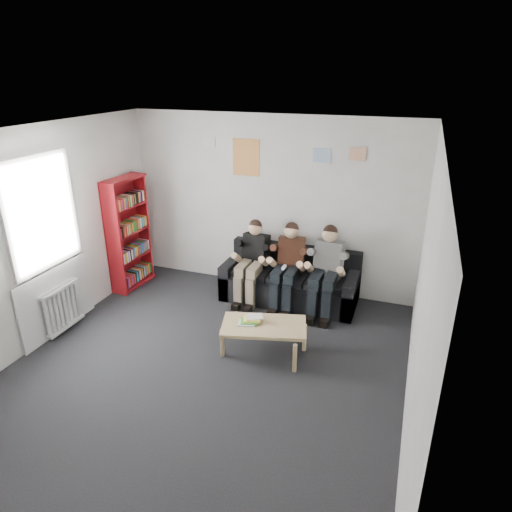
% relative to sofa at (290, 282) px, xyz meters
% --- Properties ---
extents(room_shell, '(5.00, 5.00, 5.00)m').
position_rel_sofa_xyz_m(room_shell, '(-0.45, -2.12, 1.07)').
color(room_shell, black).
rests_on(room_shell, ground).
extents(sofa, '(2.01, 0.82, 0.78)m').
position_rel_sofa_xyz_m(sofa, '(0.00, 0.00, 0.00)').
color(sofa, black).
rests_on(sofa, ground).
extents(bookshelf, '(0.27, 0.80, 1.78)m').
position_rel_sofa_xyz_m(bookshelf, '(-2.54, -0.38, 0.61)').
color(bookshelf, maroon).
rests_on(bookshelf, ground).
extents(coffee_table, '(1.02, 0.56, 0.41)m').
position_rel_sofa_xyz_m(coffee_table, '(0.09, -1.51, 0.08)').
color(coffee_table, tan).
rests_on(coffee_table, ground).
extents(game_cases, '(0.27, 0.25, 0.06)m').
position_rel_sofa_xyz_m(game_cases, '(-0.08, -1.51, 0.16)').
color(game_cases, white).
rests_on(game_cases, coffee_table).
extents(person_left, '(0.37, 0.80, 1.22)m').
position_rel_sofa_xyz_m(person_left, '(-0.56, -0.19, 0.33)').
color(person_left, black).
rests_on(person_left, sofa).
extents(person_middle, '(0.38, 0.82, 1.24)m').
position_rel_sofa_xyz_m(person_middle, '(0.00, -0.19, 0.34)').
color(person_middle, '#4D2519').
rests_on(person_middle, sofa).
extents(person_right, '(0.40, 0.85, 1.27)m').
position_rel_sofa_xyz_m(person_right, '(0.56, -0.19, 0.34)').
color(person_right, beige).
rests_on(person_right, sofa).
extents(radiator, '(0.10, 0.64, 0.60)m').
position_rel_sofa_xyz_m(radiator, '(-2.60, -1.92, 0.07)').
color(radiator, white).
rests_on(radiator, ground).
extents(window, '(0.05, 1.30, 2.36)m').
position_rel_sofa_xyz_m(window, '(-2.67, -1.92, 0.75)').
color(window, white).
rests_on(window, room_shell).
extents(poster_large, '(0.42, 0.01, 0.55)m').
position_rel_sofa_xyz_m(poster_large, '(-0.85, 0.37, 1.77)').
color(poster_large, '#E3D650').
rests_on(poster_large, room_shell).
extents(poster_blue, '(0.25, 0.01, 0.20)m').
position_rel_sofa_xyz_m(poster_blue, '(0.30, 0.37, 1.87)').
color(poster_blue, '#3D89D0').
rests_on(poster_blue, room_shell).
extents(poster_pink, '(0.22, 0.01, 0.18)m').
position_rel_sofa_xyz_m(poster_pink, '(0.80, 0.37, 1.92)').
color(poster_pink, '#D8439D').
rests_on(poster_pink, room_shell).
extents(poster_sign, '(0.20, 0.01, 0.14)m').
position_rel_sofa_xyz_m(poster_sign, '(-1.45, 0.37, 1.97)').
color(poster_sign, white).
rests_on(poster_sign, room_shell).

